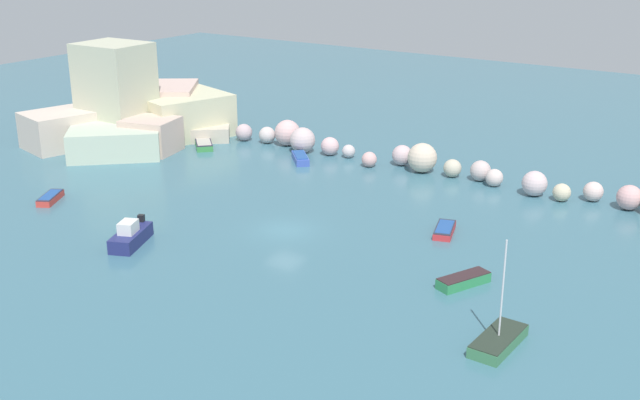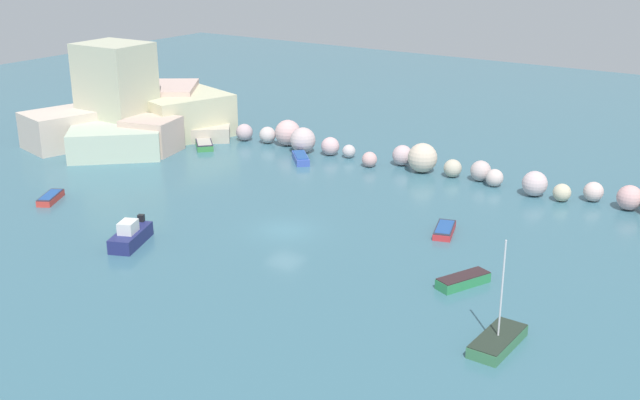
{
  "view_description": "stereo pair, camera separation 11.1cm",
  "coord_description": "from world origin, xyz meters",
  "px_view_note": "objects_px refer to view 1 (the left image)",
  "views": [
    {
      "loc": [
        31.93,
        -43.21,
        21.14
      ],
      "look_at": [
        0.0,
        4.6,
        1.0
      ],
      "focal_mm": 44.39,
      "sensor_mm": 36.0,
      "label": 1
    },
    {
      "loc": [
        32.02,
        -43.15,
        21.14
      ],
      "look_at": [
        0.0,
        4.6,
        1.0
      ],
      "focal_mm": 44.39,
      "sensor_mm": 36.0,
      "label": 2
    }
  ],
  "objects_px": {
    "moored_boat_2": "(131,236)",
    "moored_boat_1": "(498,340)",
    "moored_boat_6": "(463,280)",
    "moored_boat_3": "(50,198)",
    "moored_boat_4": "(204,145)",
    "moored_boat_0": "(445,230)",
    "moored_boat_5": "(300,158)"
  },
  "relations": [
    {
      "from": "moored_boat_3",
      "to": "moored_boat_4",
      "type": "bearing_deg",
      "value": 151.84
    },
    {
      "from": "moored_boat_1",
      "to": "moored_boat_6",
      "type": "relative_size",
      "value": 1.63
    },
    {
      "from": "moored_boat_5",
      "to": "moored_boat_6",
      "type": "relative_size",
      "value": 0.91
    },
    {
      "from": "moored_boat_1",
      "to": "moored_boat_4",
      "type": "relative_size",
      "value": 1.73
    },
    {
      "from": "moored_boat_1",
      "to": "moored_boat_4",
      "type": "height_order",
      "value": "moored_boat_1"
    },
    {
      "from": "moored_boat_0",
      "to": "moored_boat_3",
      "type": "relative_size",
      "value": 1.06
    },
    {
      "from": "moored_boat_5",
      "to": "moored_boat_6",
      "type": "xyz_separation_m",
      "value": [
        23.85,
        -16.43,
        -0.0
      ]
    },
    {
      "from": "moored_boat_2",
      "to": "moored_boat_5",
      "type": "bearing_deg",
      "value": 161.81
    },
    {
      "from": "moored_boat_1",
      "to": "moored_boat_5",
      "type": "relative_size",
      "value": 1.79
    },
    {
      "from": "moored_boat_1",
      "to": "moored_boat_4",
      "type": "bearing_deg",
      "value": 63.95
    },
    {
      "from": "moored_boat_0",
      "to": "moored_boat_2",
      "type": "bearing_deg",
      "value": 111.72
    },
    {
      "from": "moored_boat_4",
      "to": "moored_boat_0",
      "type": "bearing_deg",
      "value": -150.44
    },
    {
      "from": "moored_boat_1",
      "to": "moored_boat_2",
      "type": "bearing_deg",
      "value": 93.89
    },
    {
      "from": "moored_boat_1",
      "to": "moored_boat_3",
      "type": "bearing_deg",
      "value": 89.17
    },
    {
      "from": "moored_boat_6",
      "to": "moored_boat_1",
      "type": "bearing_deg",
      "value": -118.04
    },
    {
      "from": "moored_boat_0",
      "to": "moored_boat_4",
      "type": "distance_m",
      "value": 30.95
    },
    {
      "from": "moored_boat_3",
      "to": "moored_boat_4",
      "type": "distance_m",
      "value": 19.03
    },
    {
      "from": "moored_boat_4",
      "to": "moored_boat_1",
      "type": "bearing_deg",
      "value": -163.97
    },
    {
      "from": "moored_boat_0",
      "to": "moored_boat_5",
      "type": "xyz_separation_m",
      "value": [
        -19.14,
        9.15,
        0.06
      ]
    },
    {
      "from": "moored_boat_3",
      "to": "moored_boat_5",
      "type": "relative_size",
      "value": 0.96
    },
    {
      "from": "moored_boat_0",
      "to": "moored_boat_3",
      "type": "height_order",
      "value": "moored_boat_3"
    },
    {
      "from": "moored_boat_2",
      "to": "moored_boat_6",
      "type": "distance_m",
      "value": 23.0
    },
    {
      "from": "moored_boat_1",
      "to": "moored_boat_4",
      "type": "distance_m",
      "value": 44.53
    },
    {
      "from": "moored_boat_0",
      "to": "moored_boat_6",
      "type": "relative_size",
      "value": 0.93
    },
    {
      "from": "moored_boat_4",
      "to": "moored_boat_5",
      "type": "xyz_separation_m",
      "value": [
        10.82,
        1.36,
        0.02
      ]
    },
    {
      "from": "moored_boat_2",
      "to": "moored_boat_1",
      "type": "bearing_deg",
      "value": 69.03
    },
    {
      "from": "moored_boat_1",
      "to": "moored_boat_3",
      "type": "height_order",
      "value": "moored_boat_1"
    },
    {
      "from": "moored_boat_1",
      "to": "moored_boat_6",
      "type": "xyz_separation_m",
      "value": [
        -4.62,
        5.91,
        -0.03
      ]
    },
    {
      "from": "moored_boat_2",
      "to": "moored_boat_5",
      "type": "xyz_separation_m",
      "value": [
        -1.88,
        23.19,
        -0.3
      ]
    },
    {
      "from": "moored_boat_2",
      "to": "moored_boat_4",
      "type": "height_order",
      "value": "moored_boat_2"
    },
    {
      "from": "moored_boat_6",
      "to": "moored_boat_2",
      "type": "bearing_deg",
      "value": 131.09
    },
    {
      "from": "moored_boat_0",
      "to": "moored_boat_2",
      "type": "distance_m",
      "value": 22.26
    }
  ]
}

